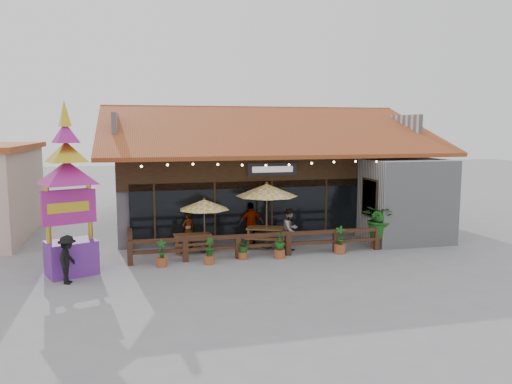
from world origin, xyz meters
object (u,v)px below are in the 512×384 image
object	(u,v)px
umbrella_left	(204,205)
pedestrian	(68,260)
picnic_table_left	(193,240)
tropical_plant	(379,219)
picnic_table_right	(268,234)
umbrella_right	(267,190)
thai_sign_tower	(68,177)

from	to	relation	value
umbrella_left	pedestrian	xyz separation A→B (m)	(-4.84, -3.12, -1.12)
pedestrian	picnic_table_left	bearing A→B (deg)	-42.51
umbrella_left	picnic_table_left	xyz separation A→B (m)	(-0.47, 0.08, -1.43)
picnic_table_left	tropical_plant	world-z (taller)	tropical_plant
picnic_table_right	tropical_plant	xyz separation A→B (m)	(4.45, -1.12, 0.64)
tropical_plant	pedestrian	bearing A→B (deg)	-170.26
umbrella_left	umbrella_right	size ratio (longest dim) A/B	0.82
thai_sign_tower	pedestrian	distance (m)	2.75
umbrella_right	tropical_plant	bearing A→B (deg)	-14.43
picnic_table_left	thai_sign_tower	xyz separation A→B (m)	(-4.37, -2.16, 2.85)
tropical_plant	pedestrian	size ratio (longest dim) A/B	1.34
umbrella_right	picnic_table_left	world-z (taller)	umbrella_right
picnic_table_right	pedestrian	world-z (taller)	pedestrian
umbrella_left	thai_sign_tower	size ratio (longest dim) A/B	0.42
umbrella_right	umbrella_left	bearing A→B (deg)	-178.00
picnic_table_left	umbrella_left	bearing A→B (deg)	-9.30
picnic_table_left	pedestrian	xyz separation A→B (m)	(-4.36, -3.20, 0.30)
picnic_table_left	picnic_table_right	world-z (taller)	picnic_table_right
umbrella_right	picnic_table_right	bearing A→B (deg)	-35.70
picnic_table_right	picnic_table_left	bearing A→B (deg)	179.49
thai_sign_tower	tropical_plant	xyz separation A→B (m)	(11.97, 1.01, -2.13)
umbrella_left	picnic_table_left	bearing A→B (deg)	170.70
picnic_table_left	tropical_plant	bearing A→B (deg)	-8.58
umbrella_left	picnic_table_left	world-z (taller)	umbrella_left
umbrella_left	umbrella_right	xyz separation A→B (m)	(2.62, 0.09, 0.49)
picnic_table_left	picnic_table_right	distance (m)	3.15
picnic_table_left	pedestrian	size ratio (longest dim) A/B	0.97
umbrella_right	thai_sign_tower	world-z (taller)	thai_sign_tower
picnic_table_left	thai_sign_tower	size ratio (longest dim) A/B	0.24
picnic_table_right	tropical_plant	distance (m)	4.64
picnic_table_left	thai_sign_tower	world-z (taller)	thai_sign_tower
thai_sign_tower	tropical_plant	size ratio (longest dim) A/B	2.99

